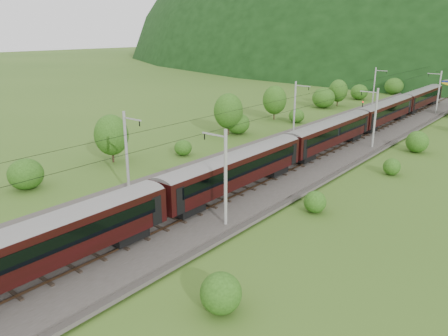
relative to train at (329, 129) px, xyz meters
The scene contains 14 objects.
ground 26.52m from the train, 95.23° to the right, with size 600.00×600.00×0.00m, color #395B1C.
railbed 16.68m from the train, 98.42° to the right, with size 14.00×220.00×0.30m, color #38332D.
track_left 17.15m from the train, 106.49° to the right, with size 2.40×220.00×0.27m.
track_right 16.47m from the train, 90.00° to the right, with size 2.40×220.00×0.27m.
catenary_left 10.38m from the train, 145.83° to the left, with size 2.54×192.28×8.00m.
catenary_right 6.99m from the train, 57.24° to the left, with size 2.54×192.28×8.00m.
overhead_wires 16.84m from the train, 98.42° to the right, with size 4.83×198.00×0.03m.
mountain_ridge 299.92m from the train, 114.09° to the left, with size 336.00×280.00×132.00m, color black.
train is the anchor object (origin of this frame).
hazard_post_near 28.34m from the train, 95.08° to the left, with size 0.17×0.17×1.60m, color red.
hazard_post_far 16.60m from the train, 95.94° to the left, with size 0.14×0.14×1.28m, color red.
signal 30.05m from the train, 103.97° to the left, with size 0.25×0.25×2.27m.
vegetation_left 16.15m from the train, behind, with size 13.42×142.47×6.46m.
vegetation_right 10.48m from the train, 23.36° to the left, with size 7.02×106.56×3.17m.
Camera 1 is at (26.96, -25.72, 15.71)m, focal length 35.00 mm.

